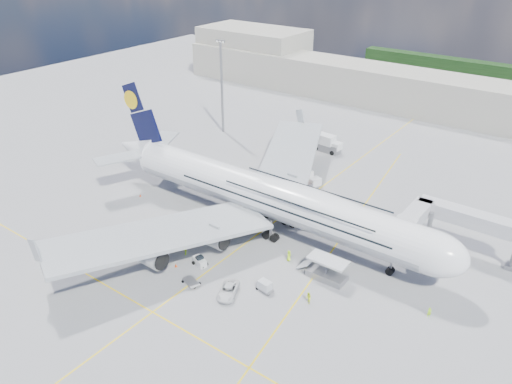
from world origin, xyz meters
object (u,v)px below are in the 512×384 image
Objects in this scene: cargo_loader at (326,271)px; dolly_row_b at (168,240)px; cone_wing_left_outer at (273,169)px; jet_bridge at (447,220)px; crew_van at (289,256)px; service_van at (228,291)px; crew_tug at (185,250)px; catering_truck_outer at (327,144)px; dolly_row_c at (137,232)px; cone_wing_right_outer at (118,241)px; catering_truck_inner at (304,178)px; crew_wing at (141,233)px; light_mast at (222,86)px; cone_nose at (441,263)px; dolly_nose_near at (191,282)px; baggage_tug at (200,261)px; crew_loader at (308,298)px; cone_wing_right_inner at (176,265)px; cone_wing_left_inner at (274,186)px; dolly_back at (145,223)px; airliner at (269,196)px; cone_tail at (140,195)px; crew_nose at (429,312)px; dolly_row_a at (134,246)px.

cargo_loader reaches higher than dolly_row_b.
jet_bridge is at bearing -14.41° from cone_wing_left_outer.
jet_bridge is 27.69m from crew_van.
crew_tug reaches higher than service_van.
catering_truck_outer reaches higher than cargo_loader.
cone_wing_right_outer is at bearing -110.97° from dolly_row_c.
catering_truck_inner is 4.02× the size of crew_wing.
light_mast is 49.64× the size of cone_wing_right_outer.
cone_nose is at bearing 26.08° from service_van.
baggage_tug is (-2.31, 4.67, 0.41)m from dolly_nose_near.
catering_truck_outer reaches higher than crew_loader.
cone_wing_right_inner is at bearing -138.86° from jet_bridge.
baggage_tug is at bearing -152.92° from cargo_loader.
dolly_nose_near is at bearing -76.76° from cone_wing_left_inner.
cone_wing_right_inner is at bearing -18.10° from dolly_row_b.
cargo_loader is 0.33× the size of light_mast.
catering_truck_inner is at bearing 162.03° from cone_nose.
baggage_tug is 20.21m from crew_loader.
catering_truck_outer reaches higher than dolly_back.
dolly_row_b is 1.12× the size of dolly_row_c.
cone_wing_left_inner is at bearing 120.55° from airliner.
cargo_loader is at bearing 45.13° from crew_tug.
light_mast reaches higher than catering_truck_outer.
cargo_loader reaches higher than dolly_nose_near.
baggage_tug is 0.56× the size of service_van.
dolly_nose_near is 5.86× the size of cone_wing_right_inner.
baggage_tug reaches higher than cone_wing_right_inner.
airliner is 32.34m from cone_nose.
catering_truck_inner is at bearing 87.30° from cone_wing_right_inner.
light_mast is 70.46m from dolly_nose_near.
airliner is 154.08× the size of cone_wing_right_outer.
dolly_back is 6.23× the size of cone_wing_left_inner.
crew_van reaches higher than cone_wing_left_inner.
light_mast is at bearing 147.25° from crew_tug.
airliner reaches higher than cone_tail.
catering_truck_outer reaches higher than cone_wing_right_inner.
baggage_tug reaches higher than cone_tail.
crew_loader is (20.06, 2.46, 0.23)m from baggage_tug.
jet_bridge is 0.74× the size of light_mast.
catering_truck_inner is 4.54× the size of crew_nose.
cone_wing_left_inner is at bearing 95.44° from cone_wing_right_inner.
crew_wing is at bearing -91.04° from catering_truck_inner.
cone_nose is 57.51m from cone_wing_right_outer.
crew_loader reaches higher than dolly_nose_near.
crew_van is at bearing -62.93° from catering_truck_outer.
dolly_row_a is at bearing -132.17° from crew_wing.
dolly_row_c is 24.66m from service_van.
light_mast is 13.65× the size of crew_tug.
crew_nose is at bearing 43.18° from dolly_nose_near.
dolly_row_b is at bearing -85.70° from cone_wing_left_outer.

